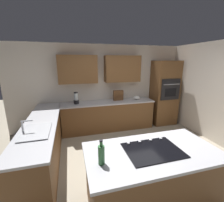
{
  "coord_description": "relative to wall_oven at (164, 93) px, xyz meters",
  "views": [
    {
      "loc": [
        1.2,
        2.68,
        2.09
      ],
      "look_at": [
        0.2,
        -0.93,
        1.12
      ],
      "focal_mm": 24.56,
      "sensor_mm": 36.0,
      "label": 1
    }
  ],
  "objects": [
    {
      "name": "countertop_back",
      "position": [
        1.95,
        -0.0,
        -0.18
      ],
      "size": [
        2.84,
        0.64,
        0.04
      ],
      "primitive_type": "cube",
      "color": "#B2B2B7",
      "rests_on": "lower_cabinets_back"
    },
    {
      "name": "wall_left",
      "position": [
        -0.6,
        1.42,
        0.24
      ],
      "size": [
        0.1,
        4.0,
        2.6
      ],
      "primitive_type": "cube",
      "color": "silver",
      "rests_on": "ground"
    },
    {
      "name": "blender",
      "position": [
        2.9,
        -0.02,
        -0.02
      ],
      "size": [
        0.15,
        0.15,
        0.34
      ],
      "color": "black",
      "rests_on": "countertop_back"
    },
    {
      "name": "wall_back",
      "position": [
        1.93,
        -0.32,
        0.4
      ],
      "size": [
        6.0,
        0.44,
        2.6
      ],
      "color": "silver",
      "rests_on": "ground"
    },
    {
      "name": "countertop_side",
      "position": [
        3.67,
        1.17,
        -0.18
      ],
      "size": [
        0.64,
        2.94,
        0.04
      ],
      "primitive_type": "cube",
      "color": "#B2B2B7",
      "rests_on": "lower_cabinets_side"
    },
    {
      "name": "lower_cabinets_back",
      "position": [
        1.95,
        -0.0,
        -0.63
      ],
      "size": [
        2.8,
        0.6,
        0.86
      ],
      "primitive_type": "cube",
      "color": "brown",
      "rests_on": "ground"
    },
    {
      "name": "sink_unit",
      "position": [
        3.68,
        1.69,
        -0.14
      ],
      "size": [
        0.46,
        0.7,
        0.23
      ],
      "color": "#515456",
      "rests_on": "countertop_side"
    },
    {
      "name": "mixing_bowl",
      "position": [
        1.0,
        -0.02,
        -0.1
      ],
      "size": [
        0.21,
        0.21,
        0.12
      ],
      "primitive_type": "ellipsoid",
      "color": "white",
      "rests_on": "countertop_back"
    },
    {
      "name": "wall_oven",
      "position": [
        0.0,
        0.0,
        0.0
      ],
      "size": [
        0.8,
        0.66,
        2.12
      ],
      "color": "brown",
      "rests_on": "ground"
    },
    {
      "name": "oil_bottle",
      "position": [
        2.74,
        2.83,
        -0.03
      ],
      "size": [
        0.08,
        0.08,
        0.32
      ],
      "color": "#336B38",
      "rests_on": "island_top"
    },
    {
      "name": "island_top",
      "position": [
        2.0,
        2.74,
        -0.18
      ],
      "size": [
        1.86,
        0.97,
        0.04
      ],
      "primitive_type": "cube",
      "color": "#B2B2B7",
      "rests_on": "island_base"
    },
    {
      "name": "island_base",
      "position": [
        2.0,
        2.74,
        -0.63
      ],
      "size": [
        1.78,
        0.89,
        0.86
      ],
      "primitive_type": "cube",
      "color": "brown",
      "rests_on": "ground"
    },
    {
      "name": "ground_plane",
      "position": [
        1.85,
        1.72,
        -1.06
      ],
      "size": [
        14.0,
        14.0,
        0.0
      ],
      "primitive_type": "plane",
      "color": "#9E937F"
    },
    {
      "name": "lower_cabinets_side",
      "position": [
        3.67,
        1.17,
        -0.63
      ],
      "size": [
        0.6,
        2.9,
        0.86
      ],
      "primitive_type": "cube",
      "color": "brown",
      "rests_on": "ground"
    },
    {
      "name": "cooktop",
      "position": [
        2.0,
        2.74,
        -0.15
      ],
      "size": [
        0.76,
        0.56,
        0.03
      ],
      "color": "black",
      "rests_on": "island_top"
    },
    {
      "name": "spice_rack",
      "position": [
        1.6,
        -0.08,
        -0.0
      ],
      "size": [
        0.31,
        0.11,
        0.32
      ],
      "color": "brown",
      "rests_on": "countertop_back"
    }
  ]
}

